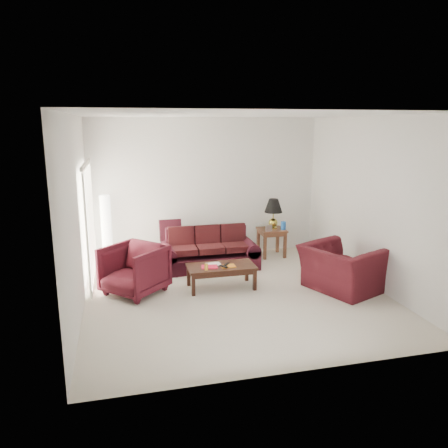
{
  "coord_description": "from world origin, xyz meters",
  "views": [
    {
      "loc": [
        -1.86,
        -6.79,
        2.85
      ],
      "look_at": [
        0.0,
        0.85,
        1.05
      ],
      "focal_mm": 35.0,
      "sensor_mm": 36.0,
      "label": 1
    }
  ],
  "objects_px": {
    "floor_lamp": "(106,230)",
    "armchair_left": "(134,270)",
    "armchair_right": "(341,268)",
    "sofa": "(209,249)",
    "end_table": "(271,242)",
    "coffee_table": "(221,277)"
  },
  "relations": [
    {
      "from": "sofa",
      "to": "armchair_right",
      "type": "bearing_deg",
      "value": -37.99
    },
    {
      "from": "floor_lamp",
      "to": "armchair_left",
      "type": "bearing_deg",
      "value": -74.74
    },
    {
      "from": "end_table",
      "to": "coffee_table",
      "type": "xyz_separation_m",
      "value": [
        -1.53,
        -1.64,
        -0.1
      ]
    },
    {
      "from": "sofa",
      "to": "end_table",
      "type": "relative_size",
      "value": 3.19
    },
    {
      "from": "armchair_left",
      "to": "coffee_table",
      "type": "relative_size",
      "value": 0.79
    },
    {
      "from": "floor_lamp",
      "to": "coffee_table",
      "type": "height_order",
      "value": "floor_lamp"
    },
    {
      "from": "end_table",
      "to": "floor_lamp",
      "type": "xyz_separation_m",
      "value": [
        -3.51,
        0.21,
        0.43
      ]
    },
    {
      "from": "armchair_right",
      "to": "sofa",
      "type": "bearing_deg",
      "value": 26.64
    },
    {
      "from": "sofa",
      "to": "armchair_left",
      "type": "height_order",
      "value": "armchair_left"
    },
    {
      "from": "end_table",
      "to": "armchair_left",
      "type": "distance_m",
      "value": 3.4
    },
    {
      "from": "armchair_left",
      "to": "armchair_right",
      "type": "bearing_deg",
      "value": 34.06
    },
    {
      "from": "end_table",
      "to": "coffee_table",
      "type": "distance_m",
      "value": 2.24
    },
    {
      "from": "floor_lamp",
      "to": "armchair_right",
      "type": "bearing_deg",
      "value": -31.44
    },
    {
      "from": "end_table",
      "to": "armchair_left",
      "type": "height_order",
      "value": "armchair_left"
    },
    {
      "from": "armchair_right",
      "to": "coffee_table",
      "type": "xyz_separation_m",
      "value": [
        -2.01,
        0.59,
        -0.19
      ]
    },
    {
      "from": "floor_lamp",
      "to": "end_table",
      "type": "bearing_deg",
      "value": -3.36
    },
    {
      "from": "armchair_left",
      "to": "armchair_right",
      "type": "distance_m",
      "value": 3.59
    },
    {
      "from": "floor_lamp",
      "to": "coffee_table",
      "type": "bearing_deg",
      "value": -43.02
    },
    {
      "from": "end_table",
      "to": "sofa",
      "type": "bearing_deg",
      "value": -161.02
    },
    {
      "from": "end_table",
      "to": "armchair_left",
      "type": "bearing_deg",
      "value": -153.32
    },
    {
      "from": "sofa",
      "to": "armchair_left",
      "type": "xyz_separation_m",
      "value": [
        -1.52,
        -1.0,
        0.03
      ]
    },
    {
      "from": "sofa",
      "to": "armchair_left",
      "type": "bearing_deg",
      "value": -143.91
    }
  ]
}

